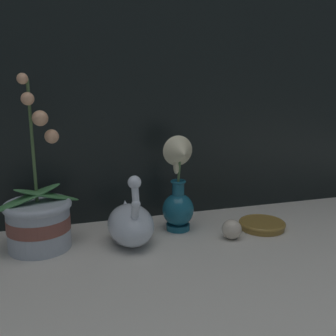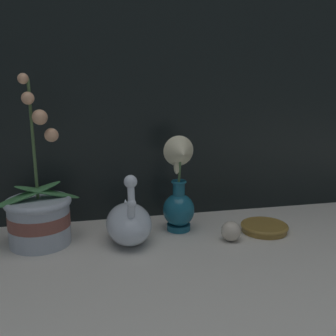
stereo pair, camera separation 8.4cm
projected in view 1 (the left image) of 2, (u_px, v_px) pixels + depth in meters
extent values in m
plane|color=beige|center=(171.00, 255.00, 1.00)|extent=(2.80, 2.80, 0.00)
cube|color=black|center=(141.00, 21.00, 1.15)|extent=(2.80, 0.03, 1.20)
cylinder|color=#B2BCCC|center=(39.00, 225.00, 1.03)|extent=(0.16, 0.16, 0.13)
cylinder|color=brown|center=(39.00, 223.00, 1.03)|extent=(0.16, 0.16, 0.04)
torus|color=#B2BCCC|center=(37.00, 205.00, 1.01)|extent=(0.17, 0.17, 0.02)
cylinder|color=#4C6B3D|center=(32.00, 143.00, 0.98)|extent=(0.01, 0.02, 0.31)
ellipsoid|color=#427F47|center=(48.00, 195.00, 1.02)|extent=(0.18, 0.09, 0.07)
ellipsoid|color=#427F47|center=(25.00, 199.00, 1.00)|extent=(0.19, 0.09, 0.06)
sphere|color=#E5A87F|center=(22.00, 79.00, 0.93)|extent=(0.03, 0.03, 0.03)
sphere|color=#E5A87F|center=(28.00, 99.00, 0.93)|extent=(0.03, 0.03, 0.03)
sphere|color=#E5A87F|center=(40.00, 118.00, 0.95)|extent=(0.04, 0.04, 0.04)
sphere|color=#E5A87F|center=(52.00, 136.00, 0.98)|extent=(0.04, 0.04, 0.04)
ellipsoid|color=silver|center=(131.00, 225.00, 1.06)|extent=(0.12, 0.18, 0.11)
cone|color=silver|center=(126.00, 211.00, 1.11)|extent=(0.06, 0.08, 0.08)
cylinder|color=silver|center=(135.00, 212.00, 0.99)|extent=(0.02, 0.04, 0.06)
sphere|color=silver|center=(136.00, 204.00, 0.97)|extent=(0.02, 0.02, 0.02)
cylinder|color=silver|center=(135.00, 193.00, 0.97)|extent=(0.02, 0.03, 0.06)
sphere|color=silver|center=(134.00, 182.00, 0.97)|extent=(0.03, 0.03, 0.03)
cylinder|color=#195B75|center=(178.00, 226.00, 1.16)|extent=(0.07, 0.07, 0.02)
ellipsoid|color=#195B75|center=(178.00, 210.00, 1.15)|extent=(0.09, 0.09, 0.10)
cylinder|color=#195B75|center=(178.00, 188.00, 1.14)|extent=(0.04, 0.04, 0.04)
torus|color=#195B75|center=(178.00, 182.00, 1.13)|extent=(0.04, 0.04, 0.01)
cylinder|color=#567A47|center=(179.00, 170.00, 1.12)|extent=(0.01, 0.02, 0.07)
cone|color=beige|center=(181.00, 153.00, 1.09)|extent=(0.09, 0.06, 0.09)
ellipsoid|color=beige|center=(176.00, 167.00, 1.12)|extent=(0.02, 0.02, 0.04)
sphere|color=beige|center=(232.00, 229.00, 1.09)|extent=(0.06, 0.06, 0.06)
cylinder|color=olive|center=(262.00, 225.00, 1.17)|extent=(0.13, 0.13, 0.02)
torus|color=olive|center=(262.00, 223.00, 1.17)|extent=(0.14, 0.14, 0.01)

